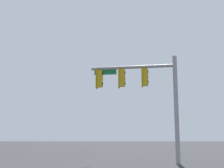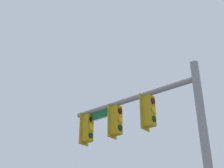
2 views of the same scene
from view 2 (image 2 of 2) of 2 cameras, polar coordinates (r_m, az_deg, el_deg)
The scene contains 1 object.
signal_pole_near at distance 10.74m, azimuth 6.80°, elevation -8.40°, with size 5.38×1.25×6.55m.
Camera 2 is at (-8.25, 2.97, 1.24)m, focal length 50.00 mm.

